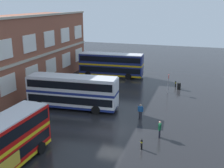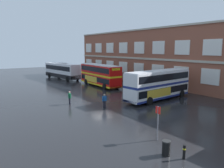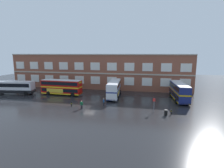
{
  "view_description": "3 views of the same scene",
  "coord_description": "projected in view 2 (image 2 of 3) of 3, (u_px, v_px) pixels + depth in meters",
  "views": [
    {
      "loc": [
        -24.46,
        -8.04,
        12.63
      ],
      "look_at": [
        5.57,
        1.62,
        3.28
      ],
      "focal_mm": 44.63,
      "sensor_mm": 36.0,
      "label": 1
    },
    {
      "loc": [
        25.77,
        -16.28,
        7.07
      ],
      "look_at": [
        1.76,
        0.53,
        2.35
      ],
      "focal_mm": 35.43,
      "sensor_mm": 36.0,
      "label": 2
    },
    {
      "loc": [
        13.05,
        -37.08,
        11.08
      ],
      "look_at": [
        5.23,
        0.93,
        4.31
      ],
      "focal_mm": 28.08,
      "sensor_mm": 36.0,
      "label": 3
    }
  ],
  "objects": [
    {
      "name": "bus_stand_flag",
      "position": [
        158.0,
        120.0,
        16.99
      ],
      "size": [
        0.44,
        0.1,
        2.7
      ],
      "color": "slate",
      "rests_on": "ground"
    },
    {
      "name": "safety_bollard_east",
      "position": [
        69.0,
        96.0,
        31.07
      ],
      "size": [
        0.19,
        0.19,
        0.95
      ],
      "color": "black",
      "rests_on": "ground"
    },
    {
      "name": "double_decker_near",
      "position": [
        100.0,
        75.0,
        41.99
      ],
      "size": [
        11.08,
        3.13,
        4.07
      ],
      "color": "red",
      "rests_on": "ground"
    },
    {
      "name": "ground_plane",
      "position": [
        113.0,
        97.0,
        32.32
      ],
      "size": [
        120.0,
        120.0,
        0.0
      ],
      "primitive_type": "plane",
      "color": "black"
    },
    {
      "name": "waiting_passenger",
      "position": [
        70.0,
        97.0,
        28.11
      ],
      "size": [
        0.63,
        0.25,
        1.7
      ],
      "color": "black",
      "rests_on": "ground"
    },
    {
      "name": "brick_terminal_building",
      "position": [
        173.0,
        58.0,
        42.69
      ],
      "size": [
        57.14,
        8.19,
        10.94
      ],
      "color": "brown",
      "rests_on": "ground"
    },
    {
      "name": "safety_bollard_west",
      "position": [
        184.0,
        152.0,
        14.22
      ],
      "size": [
        0.19,
        0.19,
        0.95
      ],
      "color": "black",
      "rests_on": "ground"
    },
    {
      "name": "double_decker_middle",
      "position": [
        158.0,
        84.0,
        30.68
      ],
      "size": [
        3.52,
        11.17,
        4.07
      ],
      "color": "silver",
      "rests_on": "ground"
    },
    {
      "name": "second_passenger",
      "position": [
        104.0,
        100.0,
        26.49
      ],
      "size": [
        0.25,
        0.63,
        1.7
      ],
      "color": "black",
      "rests_on": "ground"
    },
    {
      "name": "touring_coach",
      "position": [
        62.0,
        71.0,
        52.06
      ],
      "size": [
        12.22,
        4.02,
        3.8
      ],
      "color": "silver",
      "rests_on": "ground"
    },
    {
      "name": "station_litter_bin",
      "position": [
        166.0,
        148.0,
        14.7
      ],
      "size": [
        0.6,
        0.6,
        1.03
      ],
      "color": "black",
      "rests_on": "ground"
    }
  ]
}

